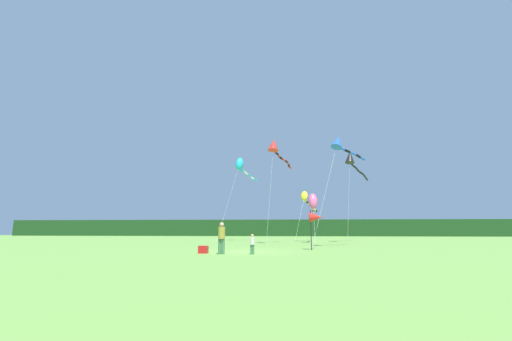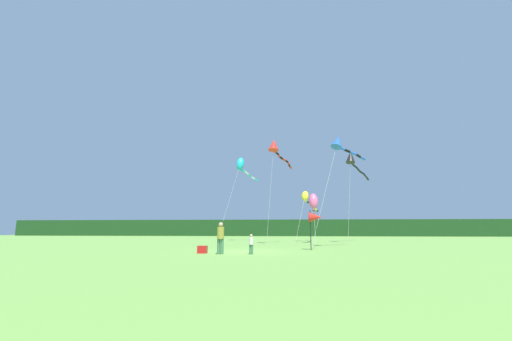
# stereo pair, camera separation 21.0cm
# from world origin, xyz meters

# --- Properties ---
(ground_plane) EXTENTS (120.00, 120.00, 0.00)m
(ground_plane) POSITION_xyz_m (0.00, 0.00, 0.00)
(ground_plane) COLOR #6B9E42
(distant_treeline) EXTENTS (108.00, 3.22, 3.16)m
(distant_treeline) POSITION_xyz_m (0.00, 45.00, 1.58)
(distant_treeline) COLOR #193D19
(distant_treeline) RESTS_ON ground
(person_adult) EXTENTS (0.39, 0.39, 1.79)m
(person_adult) POSITION_xyz_m (-1.23, -2.20, 1.00)
(person_adult) COLOR #3F724C
(person_adult) RESTS_ON ground
(person_child) EXTENTS (0.25, 0.25, 1.12)m
(person_child) POSITION_xyz_m (0.53, -2.14, 0.63)
(person_child) COLOR #3F724C
(person_child) RESTS_ON ground
(cooler_box) EXTENTS (0.53, 0.44, 0.44)m
(cooler_box) POSITION_xyz_m (-2.42, -1.63, 0.22)
(cooler_box) COLOR red
(cooler_box) RESTS_ON ground
(banner_flag_pole) EXTENTS (0.90, 0.70, 2.69)m
(banner_flag_pole) POSITION_xyz_m (4.49, 2.01, 2.19)
(banner_flag_pole) COLOR black
(banner_flag_pole) RESTS_ON ground
(kite_yellow) EXTENTS (3.07, 8.01, 5.78)m
(kite_yellow) POSITION_xyz_m (4.73, 16.92, 4.87)
(kite_yellow) COLOR #B2B2B2
(kite_yellow) RESTS_ON ground
(kite_black) EXTENTS (3.91, 6.62, 9.68)m
(kite_black) POSITION_xyz_m (9.50, 14.10, 8.73)
(kite_black) COLOR #B2B2B2
(kite_black) RESTS_ON ground
(kite_rainbow) EXTENTS (1.10, 6.78, 5.15)m
(kite_rainbow) POSITION_xyz_m (5.25, 13.47, 4.08)
(kite_rainbow) COLOR #B2B2B2
(kite_rainbow) RESTS_ON ground
(kite_cyan) EXTENTS (3.66, 7.40, 9.90)m
(kite_cyan) POSITION_xyz_m (-2.86, 17.13, 8.86)
(kite_cyan) COLOR #B2B2B2
(kite_cyan) RESTS_ON ground
(kite_red) EXTENTS (2.43, 6.05, 9.88)m
(kite_red) POSITION_xyz_m (1.50, 9.59, 9.10)
(kite_red) COLOR #B2B2B2
(kite_red) RESTS_ON ground
(kite_blue) EXTENTS (5.06, 4.79, 8.87)m
(kite_blue) POSITION_xyz_m (6.80, 4.76, 8.09)
(kite_blue) COLOR #B2B2B2
(kite_blue) RESTS_ON ground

